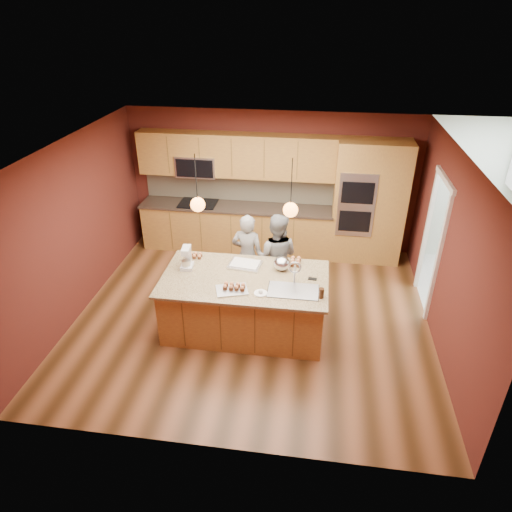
% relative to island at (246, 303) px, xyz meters
% --- Properties ---
extents(floor, '(5.50, 5.50, 0.00)m').
position_rel_island_xyz_m(floor, '(0.05, 0.30, -0.46)').
color(floor, '#3F2611').
rests_on(floor, ground).
extents(ceiling, '(5.50, 5.50, 0.00)m').
position_rel_island_xyz_m(ceiling, '(0.05, 0.30, 2.24)').
color(ceiling, white).
rests_on(ceiling, ground).
extents(wall_back, '(5.50, 0.00, 5.50)m').
position_rel_island_xyz_m(wall_back, '(0.05, 2.80, 0.89)').
color(wall_back, '#521E17').
rests_on(wall_back, ground).
extents(wall_front, '(5.50, 0.00, 5.50)m').
position_rel_island_xyz_m(wall_front, '(0.05, -2.20, 0.89)').
color(wall_front, '#521E17').
rests_on(wall_front, ground).
extents(wall_left, '(0.00, 5.00, 5.00)m').
position_rel_island_xyz_m(wall_left, '(-2.70, 0.30, 0.89)').
color(wall_left, '#521E17').
rests_on(wall_left, ground).
extents(wall_right, '(0.00, 5.00, 5.00)m').
position_rel_island_xyz_m(wall_right, '(2.80, 0.30, 0.89)').
color(wall_right, '#521E17').
rests_on(wall_right, ground).
extents(cabinet_run, '(3.74, 0.64, 2.30)m').
position_rel_island_xyz_m(cabinet_run, '(-0.63, 2.55, 0.53)').
color(cabinet_run, '#945E32').
rests_on(cabinet_run, floor).
extents(oven_column, '(1.30, 0.62, 2.30)m').
position_rel_island_xyz_m(oven_column, '(1.90, 2.50, 0.70)').
color(oven_column, '#945E32').
rests_on(oven_column, floor).
extents(doorway_trim, '(0.08, 1.11, 2.20)m').
position_rel_island_xyz_m(doorway_trim, '(2.78, 1.10, 0.59)').
color(doorway_trim, white).
rests_on(doorway_trim, wall_right).
extents(pendant_left, '(0.20, 0.20, 0.80)m').
position_rel_island_xyz_m(pendant_left, '(-0.64, 0.00, 1.55)').
color(pendant_left, black).
rests_on(pendant_left, ceiling).
extents(pendant_right, '(0.20, 0.20, 0.80)m').
position_rel_island_xyz_m(pendant_right, '(0.61, 0.00, 1.55)').
color(pendant_right, black).
rests_on(pendant_right, ceiling).
extents(island, '(2.42, 1.35, 1.27)m').
position_rel_island_xyz_m(island, '(0.00, 0.00, 0.00)').
color(island, '#945E32').
rests_on(island, floor).
extents(person_left, '(0.58, 0.42, 1.47)m').
position_rel_island_xyz_m(person_left, '(-0.12, 0.93, 0.28)').
color(person_left, black).
rests_on(person_left, floor).
extents(person_right, '(0.78, 0.64, 1.50)m').
position_rel_island_xyz_m(person_right, '(0.35, 0.93, 0.30)').
color(person_right, gray).
rests_on(person_right, floor).
extents(stand_mixer, '(0.20, 0.26, 0.34)m').
position_rel_island_xyz_m(stand_mixer, '(-0.92, 0.18, 0.58)').
color(stand_mixer, silver).
rests_on(stand_mixer, island).
extents(sheet_cake, '(0.52, 0.42, 0.05)m').
position_rel_island_xyz_m(sheet_cake, '(-0.07, 0.35, 0.46)').
color(sheet_cake, white).
rests_on(sheet_cake, island).
extents(cooling_rack, '(0.50, 0.42, 0.02)m').
position_rel_island_xyz_m(cooling_rack, '(-0.14, -0.35, 0.44)').
color(cooling_rack, '#B9BAC0').
rests_on(cooling_rack, island).
extents(mixing_bowl, '(0.25, 0.25, 0.21)m').
position_rel_island_xyz_m(mixing_bowl, '(0.50, 0.32, 0.54)').
color(mixing_bowl, silver).
rests_on(mixing_bowl, island).
extents(plate, '(0.19, 0.19, 0.01)m').
position_rel_island_xyz_m(plate, '(0.27, -0.37, 0.44)').
color(plate, white).
rests_on(plate, island).
extents(tumbler, '(0.07, 0.07, 0.15)m').
position_rel_island_xyz_m(tumbler, '(1.09, -0.35, 0.51)').
color(tumbler, '#331B0D').
rests_on(tumbler, island).
extents(phone, '(0.13, 0.08, 0.01)m').
position_rel_island_xyz_m(phone, '(0.96, 0.11, 0.44)').
color(phone, black).
rests_on(phone, island).
extents(cupcakes_left, '(0.23, 0.16, 0.07)m').
position_rel_island_xyz_m(cupcakes_left, '(-0.88, 0.49, 0.47)').
color(cupcakes_left, '#D17C4C').
rests_on(cupcakes_left, island).
extents(cupcakes_rack, '(0.33, 0.16, 0.07)m').
position_rel_island_xyz_m(cupcakes_rack, '(-0.11, -0.32, 0.49)').
color(cupcakes_rack, '#D17C4C').
rests_on(cupcakes_rack, island).
extents(cupcakes_right, '(0.17, 0.26, 0.08)m').
position_rel_island_xyz_m(cupcakes_right, '(0.69, 0.52, 0.47)').
color(cupcakes_right, '#D17C4C').
rests_on(cupcakes_right, island).
extents(dryer, '(0.67, 0.69, 0.91)m').
position_rel_island_xyz_m(dryer, '(4.24, 1.90, -0.00)').
color(dryer, silver).
rests_on(dryer, floor).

